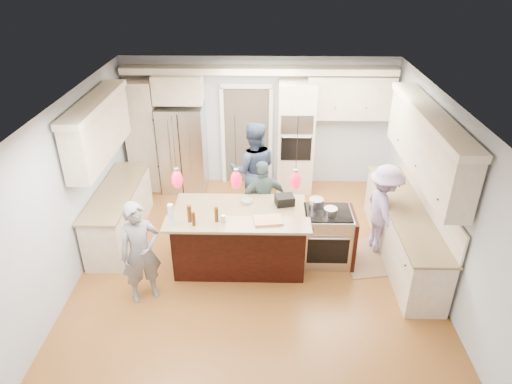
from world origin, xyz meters
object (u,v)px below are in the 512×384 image
at_px(refrigerator, 183,149).
at_px(person_far_left, 253,170).
at_px(person_bar_end, 140,253).
at_px(kitchen_island, 240,237).
at_px(island_range, 328,236).

height_order(refrigerator, person_far_left, person_far_left).
bearing_deg(person_bar_end, person_far_left, 28.07).
xyz_separation_m(refrigerator, person_far_left, (1.48, -1.04, 0.03)).
relative_size(kitchen_island, island_range, 2.28).
bearing_deg(island_range, kitchen_island, -176.92).
relative_size(refrigerator, person_far_left, 0.97).
distance_m(island_range, person_bar_end, 2.94).
relative_size(island_range, person_far_left, 0.50).
xyz_separation_m(refrigerator, kitchen_island, (1.30, -2.57, -0.41)).
bearing_deg(kitchen_island, refrigerator, 116.91).
xyz_separation_m(person_bar_end, person_far_left, (1.53, 2.40, 0.14)).
distance_m(kitchen_island, person_far_left, 1.60).
bearing_deg(refrigerator, island_range, -42.59).
bearing_deg(person_bar_end, refrigerator, 59.65).
relative_size(kitchen_island, person_bar_end, 1.33).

